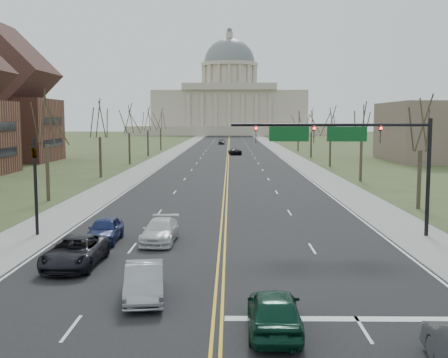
{
  "coord_description": "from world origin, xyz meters",
  "views": [
    {
      "loc": [
        0.45,
        -20.52,
        7.16
      ],
      "look_at": [
        0.02,
        18.24,
        3.0
      ],
      "focal_mm": 45.0,
      "sensor_mm": 36.0,
      "label": 1
    }
  ],
  "objects_px": {
    "car_sb_outer_lead": "(75,252)",
    "car_far_sb": "(221,142)",
    "car_nb_inner_lead": "(274,311)",
    "car_sb_inner_second": "(160,231)",
    "car_far_nb": "(235,151)",
    "car_sb_outer_second": "(105,230)",
    "signal_mast": "(346,142)",
    "car_sb_inner_lead": "(144,282)",
    "signal_left": "(35,175)"
  },
  "relations": [
    {
      "from": "signal_mast",
      "to": "signal_left",
      "type": "distance_m",
      "value": 19.06
    },
    {
      "from": "signal_mast",
      "to": "car_far_sb",
      "type": "xyz_separation_m",
      "value": [
        -9.46,
        124.27,
        -4.99
      ]
    },
    {
      "from": "signal_mast",
      "to": "car_sb_inner_second",
      "type": "distance_m",
      "value": 12.35
    },
    {
      "from": "signal_left",
      "to": "car_sb_outer_second",
      "type": "xyz_separation_m",
      "value": [
        4.63,
        -1.89,
        -2.99
      ]
    },
    {
      "from": "car_sb_outer_lead",
      "to": "car_sb_inner_second",
      "type": "xyz_separation_m",
      "value": [
        3.48,
        5.38,
        -0.05
      ]
    },
    {
      "from": "car_sb_inner_second",
      "to": "car_far_sb",
      "type": "relative_size",
      "value": 1.04
    },
    {
      "from": "car_sb_outer_lead",
      "to": "car_sb_outer_second",
      "type": "xyz_separation_m",
      "value": [
        0.23,
        5.5,
        0.0
      ]
    },
    {
      "from": "car_far_sb",
      "to": "signal_left",
      "type": "bearing_deg",
      "value": -94.6
    },
    {
      "from": "signal_mast",
      "to": "car_nb_inner_lead",
      "type": "relative_size",
      "value": 2.75
    },
    {
      "from": "car_nb_inner_lead",
      "to": "car_far_sb",
      "type": "height_order",
      "value": "car_far_sb"
    },
    {
      "from": "car_sb_outer_second",
      "to": "car_far_sb",
      "type": "height_order",
      "value": "car_far_sb"
    },
    {
      "from": "signal_left",
      "to": "car_sb_outer_lead",
      "type": "xyz_separation_m",
      "value": [
        4.4,
        -7.39,
        -2.99
      ]
    },
    {
      "from": "signal_left",
      "to": "car_nb_inner_lead",
      "type": "distance_m",
      "value": 20.94
    },
    {
      "from": "signal_mast",
      "to": "car_sb_outer_second",
      "type": "relative_size",
      "value": 2.88
    },
    {
      "from": "car_sb_inner_second",
      "to": "car_far_nb",
      "type": "xyz_separation_m",
      "value": [
        5.03,
        80.57,
        0.0
      ]
    },
    {
      "from": "car_nb_inner_lead",
      "to": "car_far_sb",
      "type": "relative_size",
      "value": 0.99
    },
    {
      "from": "car_far_nb",
      "to": "car_far_sb",
      "type": "xyz_separation_m",
      "value": [
        -3.42,
        45.7,
        0.09
      ]
    },
    {
      "from": "car_sb_inner_lead",
      "to": "car_far_nb",
      "type": "relative_size",
      "value": 0.89
    },
    {
      "from": "car_nb_inner_lead",
      "to": "car_sb_outer_lead",
      "type": "relative_size",
      "value": 0.86
    },
    {
      "from": "car_sb_inner_lead",
      "to": "car_far_sb",
      "type": "relative_size",
      "value": 0.96
    },
    {
      "from": "car_sb_outer_lead",
      "to": "car_far_sb",
      "type": "height_order",
      "value": "car_far_sb"
    },
    {
      "from": "signal_mast",
      "to": "car_far_sb",
      "type": "distance_m",
      "value": 124.73
    },
    {
      "from": "car_sb_outer_second",
      "to": "car_far_sb",
      "type": "xyz_separation_m",
      "value": [
        4.85,
        126.16,
        0.04
      ]
    },
    {
      "from": "car_sb_inner_lead",
      "to": "car_far_sb",
      "type": "distance_m",
      "value": 136.58
    },
    {
      "from": "signal_left",
      "to": "car_sb_inner_lead",
      "type": "relative_size",
      "value": 1.4
    },
    {
      "from": "signal_mast",
      "to": "car_sb_inner_lead",
      "type": "distance_m",
      "value": 16.9
    },
    {
      "from": "car_sb_outer_second",
      "to": "car_far_nb",
      "type": "relative_size",
      "value": 0.87
    },
    {
      "from": "signal_left",
      "to": "car_far_sb",
      "type": "distance_m",
      "value": 124.66
    },
    {
      "from": "signal_left",
      "to": "car_sb_outer_lead",
      "type": "relative_size",
      "value": 1.17
    },
    {
      "from": "car_sb_inner_lead",
      "to": "car_far_nb",
      "type": "xyz_separation_m",
      "value": [
        4.38,
        90.87,
        -0.03
      ]
    },
    {
      "from": "car_sb_inner_lead",
      "to": "car_sb_inner_second",
      "type": "bearing_deg",
      "value": 86.03
    },
    {
      "from": "car_nb_inner_lead",
      "to": "car_sb_inner_second",
      "type": "xyz_separation_m",
      "value": [
        -5.56,
        13.78,
        -0.08
      ]
    },
    {
      "from": "signal_mast",
      "to": "car_sb_inner_second",
      "type": "relative_size",
      "value": 2.63
    },
    {
      "from": "car_far_nb",
      "to": "car_sb_outer_second",
      "type": "bearing_deg",
      "value": 77.24
    },
    {
      "from": "car_nb_inner_lead",
      "to": "car_far_nb",
      "type": "xyz_separation_m",
      "value": [
        -0.52,
        94.35,
        -0.08
      ]
    },
    {
      "from": "signal_left",
      "to": "car_nb_inner_lead",
      "type": "bearing_deg",
      "value": -49.62
    },
    {
      "from": "car_sb_outer_lead",
      "to": "car_far_sb",
      "type": "xyz_separation_m",
      "value": [
        5.09,
        131.66,
        0.04
      ]
    },
    {
      "from": "signal_mast",
      "to": "car_sb_outer_second",
      "type": "height_order",
      "value": "signal_mast"
    },
    {
      "from": "signal_left",
      "to": "car_far_nb",
      "type": "bearing_deg",
      "value": 80.67
    },
    {
      "from": "car_sb_inner_lead",
      "to": "car_sb_outer_lead",
      "type": "xyz_separation_m",
      "value": [
        -4.13,
        4.92,
        0.01
      ]
    },
    {
      "from": "car_sb_inner_lead",
      "to": "car_sb_outer_lead",
      "type": "bearing_deg",
      "value": 122.42
    },
    {
      "from": "car_sb_outer_second",
      "to": "car_far_nb",
      "type": "height_order",
      "value": "car_sb_outer_second"
    },
    {
      "from": "car_sb_outer_lead",
      "to": "car_far_nb",
      "type": "height_order",
      "value": "car_sb_outer_lead"
    },
    {
      "from": "car_sb_inner_lead",
      "to": "car_sb_inner_second",
      "type": "height_order",
      "value": "car_sb_inner_lead"
    },
    {
      "from": "signal_left",
      "to": "car_sb_inner_lead",
      "type": "bearing_deg",
      "value": -55.3
    },
    {
      "from": "signal_mast",
      "to": "car_nb_inner_lead",
      "type": "bearing_deg",
      "value": -109.25
    },
    {
      "from": "signal_left",
      "to": "car_sb_inner_second",
      "type": "bearing_deg",
      "value": -14.31
    },
    {
      "from": "car_nb_inner_lead",
      "to": "signal_mast",
      "type": "bearing_deg",
      "value": -108.1
    },
    {
      "from": "car_sb_outer_lead",
      "to": "car_far_nb",
      "type": "bearing_deg",
      "value": 86.14
    },
    {
      "from": "car_sb_inner_second",
      "to": "car_far_nb",
      "type": "distance_m",
      "value": 80.73
    }
  ]
}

